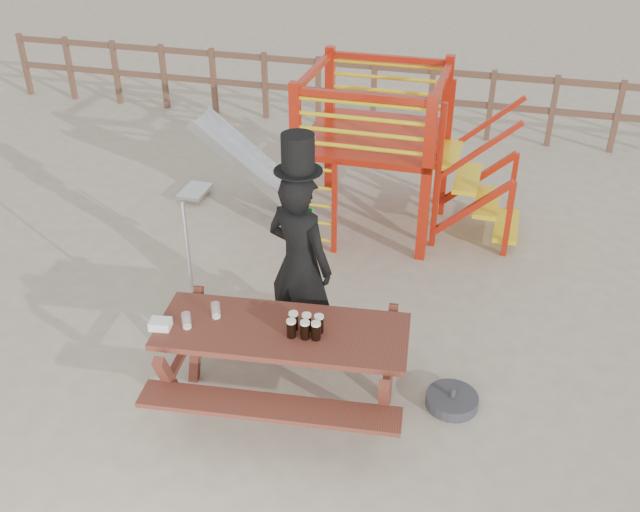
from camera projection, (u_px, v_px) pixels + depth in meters
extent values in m
plane|color=#B4A78C|center=(271.00, 389.00, 6.82)|extent=(60.00, 60.00, 0.00)
cube|color=brown|center=(404.00, 69.00, 12.01)|extent=(15.00, 0.06, 0.10)
cube|color=brown|center=(402.00, 98.00, 12.28)|extent=(15.00, 0.06, 0.10)
cube|color=brown|center=(25.00, 64.00, 14.00)|extent=(0.09, 0.09, 1.20)
cube|color=brown|center=(70.00, 68.00, 13.77)|extent=(0.09, 0.09, 1.20)
cube|color=brown|center=(116.00, 72.00, 13.54)|extent=(0.09, 0.09, 1.20)
cube|color=brown|center=(164.00, 77.00, 13.31)|extent=(0.09, 0.09, 1.20)
cube|color=brown|center=(214.00, 81.00, 13.08)|extent=(0.09, 0.09, 1.20)
cube|color=brown|center=(265.00, 86.00, 12.85)|extent=(0.09, 0.09, 1.20)
cube|color=brown|center=(318.00, 90.00, 12.62)|extent=(0.09, 0.09, 1.20)
cube|color=brown|center=(374.00, 95.00, 12.39)|extent=(0.09, 0.09, 1.20)
cube|color=brown|center=(431.00, 101.00, 12.16)|extent=(0.09, 0.09, 1.20)
cube|color=brown|center=(490.00, 106.00, 11.93)|extent=(0.09, 0.09, 1.20)
cube|color=brown|center=(552.00, 111.00, 11.70)|extent=(0.09, 0.09, 1.20)
cube|color=brown|center=(617.00, 117.00, 11.47)|extent=(0.09, 0.09, 1.20)
cube|color=#A91C0B|center=(296.00, 166.00, 8.72)|extent=(0.12, 0.12, 2.10)
cube|color=#A91C0B|center=(426.00, 181.00, 8.35)|extent=(0.12, 0.12, 2.10)
cube|color=#A91C0B|center=(330.00, 121.00, 10.04)|extent=(0.12, 0.12, 2.10)
cube|color=#A91C0B|center=(443.00, 133.00, 9.67)|extent=(0.12, 0.12, 2.10)
cube|color=#A91C0B|center=(374.00, 138.00, 9.12)|extent=(1.72, 1.72, 0.08)
cube|color=#A91C0B|center=(362.00, 97.00, 8.04)|extent=(1.60, 0.08, 0.08)
cube|color=#A91C0B|center=(389.00, 58.00, 9.36)|extent=(1.60, 0.08, 0.08)
cube|color=#A91C0B|center=(314.00, 71.00, 8.89)|extent=(0.08, 1.60, 0.08)
cube|color=#A91C0B|center=(442.00, 81.00, 8.52)|extent=(0.08, 1.60, 0.08)
cylinder|color=yellow|center=(361.00, 148.00, 8.37)|extent=(1.50, 0.05, 0.05)
cylinder|color=yellow|center=(387.00, 104.00, 9.68)|extent=(1.50, 0.05, 0.05)
cylinder|color=yellow|center=(361.00, 133.00, 8.27)|extent=(1.50, 0.05, 0.05)
cylinder|color=yellow|center=(387.00, 91.00, 9.59)|extent=(1.50, 0.05, 0.05)
cylinder|color=yellow|center=(361.00, 119.00, 8.18)|extent=(1.50, 0.05, 0.05)
cylinder|color=yellow|center=(388.00, 78.00, 9.50)|extent=(1.50, 0.05, 0.05)
cylinder|color=yellow|center=(362.00, 103.00, 8.09)|extent=(1.50, 0.05, 0.05)
cylinder|color=yellow|center=(389.00, 64.00, 9.40)|extent=(1.50, 0.05, 0.05)
cube|color=#A91C0B|center=(306.00, 206.00, 8.79)|extent=(0.06, 0.06, 1.20)
cube|color=#A91C0B|center=(334.00, 210.00, 8.71)|extent=(0.06, 0.06, 1.20)
cylinder|color=yellow|center=(320.00, 239.00, 8.98)|extent=(0.36, 0.04, 0.04)
cylinder|color=yellow|center=(320.00, 223.00, 8.86)|extent=(0.36, 0.04, 0.04)
cylinder|color=yellow|center=(320.00, 206.00, 8.73)|extent=(0.36, 0.04, 0.04)
cylinder|color=yellow|center=(320.00, 188.00, 8.61)|extent=(0.36, 0.04, 0.04)
cylinder|color=yellow|center=(320.00, 170.00, 8.49)|extent=(0.36, 0.04, 0.04)
cube|color=yellow|center=(448.00, 154.00, 8.96)|extent=(0.30, 0.90, 0.06)
cube|color=yellow|center=(467.00, 178.00, 9.05)|extent=(0.30, 0.90, 0.06)
cube|color=yellow|center=(487.00, 202.00, 9.14)|extent=(0.30, 0.90, 0.06)
cube|color=yellow|center=(506.00, 226.00, 9.23)|extent=(0.30, 0.90, 0.06)
cube|color=#A91C0B|center=(472.00, 208.00, 8.75)|extent=(0.95, 0.08, 0.86)
cube|color=#A91C0B|center=(478.00, 178.00, 9.49)|extent=(0.95, 0.08, 0.86)
cube|color=silver|center=(252.00, 165.00, 9.81)|extent=(1.53, 0.55, 1.21)
cube|color=silver|center=(244.00, 170.00, 9.57)|extent=(1.58, 0.04, 1.28)
cube|color=silver|center=(258.00, 155.00, 10.01)|extent=(1.58, 0.04, 1.28)
cube|color=silver|center=(195.00, 191.00, 10.29)|extent=(0.35, 0.55, 0.05)
cube|color=#602C1D|center=(282.00, 331.00, 6.24)|extent=(2.29, 1.08, 0.06)
cube|color=#602C1D|center=(269.00, 407.00, 5.90)|extent=(2.23, 0.56, 0.04)
cube|color=#602C1D|center=(296.00, 321.00, 6.92)|extent=(2.23, 0.56, 0.04)
cube|color=#602C1D|center=(184.00, 359.00, 6.59)|extent=(0.24, 1.32, 0.79)
cube|color=#602C1D|center=(387.00, 380.00, 6.34)|extent=(0.24, 1.32, 0.79)
imported|color=black|center=(300.00, 265.00, 6.88)|extent=(0.84, 0.70, 1.97)
cube|color=#0E9F2D|center=(309.00, 237.00, 6.87)|extent=(0.08, 0.05, 0.46)
cylinder|color=black|center=(298.00, 171.00, 6.37)|extent=(0.45, 0.45, 0.01)
cylinder|color=black|center=(298.00, 152.00, 6.28)|extent=(0.30, 0.30, 0.34)
cube|color=white|center=(308.00, 134.00, 6.32)|extent=(0.15, 0.06, 0.04)
cylinder|color=#B2B2B7|center=(191.00, 285.00, 6.78)|extent=(0.04, 0.04, 1.76)
cylinder|color=#343438|center=(452.00, 400.00, 6.60)|extent=(0.49, 0.49, 0.11)
cylinder|color=#343438|center=(453.00, 392.00, 6.55)|extent=(0.06, 0.06, 0.09)
cube|color=white|center=(160.00, 324.00, 6.22)|extent=(0.20, 0.17, 0.08)
cylinder|color=black|center=(291.00, 329.00, 6.09)|extent=(0.08, 0.08, 0.15)
cylinder|color=#FBEBCD|center=(291.00, 321.00, 6.05)|extent=(0.08, 0.08, 0.02)
cylinder|color=black|center=(305.00, 331.00, 6.08)|extent=(0.08, 0.08, 0.15)
cylinder|color=#FBEBCD|center=(305.00, 323.00, 6.03)|extent=(0.08, 0.08, 0.02)
cylinder|color=black|center=(316.00, 332.00, 6.06)|extent=(0.08, 0.08, 0.15)
cylinder|color=#FBEBCD|center=(316.00, 324.00, 6.02)|extent=(0.08, 0.08, 0.02)
cylinder|color=black|center=(294.00, 322.00, 6.19)|extent=(0.08, 0.08, 0.15)
cylinder|color=#FBEBCD|center=(293.00, 314.00, 6.14)|extent=(0.08, 0.08, 0.02)
cylinder|color=black|center=(307.00, 323.00, 6.17)|extent=(0.08, 0.08, 0.15)
cylinder|color=#FBEBCD|center=(307.00, 315.00, 6.12)|extent=(0.08, 0.08, 0.02)
cylinder|color=black|center=(319.00, 325.00, 6.15)|extent=(0.08, 0.08, 0.15)
cylinder|color=#FBEBCD|center=(319.00, 317.00, 6.11)|extent=(0.08, 0.08, 0.02)
cylinder|color=silver|center=(216.00, 310.00, 6.33)|extent=(0.08, 0.08, 0.15)
cylinder|color=#FBEBCD|center=(216.00, 316.00, 6.37)|extent=(0.07, 0.07, 0.02)
cylinder|color=silver|center=(186.00, 321.00, 6.20)|extent=(0.08, 0.08, 0.15)
cylinder|color=#FBEBCD|center=(187.00, 327.00, 6.24)|extent=(0.07, 0.07, 0.02)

